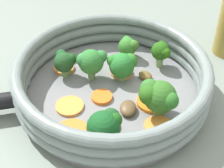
# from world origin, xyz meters

# --- Properties ---
(ground_plane) EXTENTS (4.00, 4.00, 0.00)m
(ground_plane) POSITION_xyz_m (0.00, 0.00, 0.00)
(ground_plane) COLOR gray
(skillet) EXTENTS (0.28, 0.28, 0.01)m
(skillet) POSITION_xyz_m (0.00, 0.00, 0.01)
(skillet) COLOR gray
(skillet) RESTS_ON ground_plane
(skillet_rim_wall) EXTENTS (0.29, 0.29, 0.05)m
(skillet_rim_wall) POSITION_xyz_m (0.00, 0.00, 0.04)
(skillet_rim_wall) COLOR gray
(skillet_rim_wall) RESTS_ON skillet
(skillet_rivet_left) EXTENTS (0.01, 0.01, 0.01)m
(skillet_rivet_left) POSITION_xyz_m (0.08, -0.10, 0.02)
(skillet_rivet_left) COLOR gray
(skillet_rivet_left) RESTS_ON skillet
(skillet_rivet_right) EXTENTS (0.01, 0.01, 0.01)m
(skillet_rivet_right) POSITION_xyz_m (0.13, -0.04, 0.02)
(skillet_rivet_right) COLOR gray
(skillet_rivet_right) RESTS_ON skillet
(carrot_slice_0) EXTENTS (0.04, 0.04, 0.00)m
(carrot_slice_0) POSITION_xyz_m (-0.04, -0.02, 0.02)
(carrot_slice_0) COLOR #EC923D
(carrot_slice_0) RESTS_ON skillet
(carrot_slice_1) EXTENTS (0.04, 0.04, 0.00)m
(carrot_slice_1) POSITION_xyz_m (0.07, -0.02, 0.02)
(carrot_slice_1) COLOR #EC963D
(carrot_slice_1) RESTS_ON skillet
(carrot_slice_2) EXTENTS (0.06, 0.06, 0.00)m
(carrot_slice_2) POSITION_xyz_m (0.01, 0.10, 0.02)
(carrot_slice_2) COLOR #F9903A
(carrot_slice_2) RESTS_ON skillet
(carrot_slice_3) EXTENTS (0.04, 0.04, 0.01)m
(carrot_slice_3) POSITION_xyz_m (0.02, 0.00, 0.02)
(carrot_slice_3) COLOR orange
(carrot_slice_3) RESTS_ON skillet
(carrot_slice_4) EXTENTS (0.05, 0.05, 0.00)m
(carrot_slice_4) POSITION_xyz_m (0.06, 0.05, 0.02)
(carrot_slice_4) COLOR orange
(carrot_slice_4) RESTS_ON skillet
(carrot_slice_5) EXTENTS (0.06, 0.06, 0.00)m
(carrot_slice_5) POSITION_xyz_m (0.10, 0.02, 0.01)
(carrot_slice_5) COLOR orange
(carrot_slice_5) RESTS_ON skillet
(carrot_slice_6) EXTENTS (0.04, 0.04, 0.01)m
(carrot_slice_6) POSITION_xyz_m (0.02, -0.09, 0.02)
(carrot_slice_6) COLOR orange
(carrot_slice_6) RESTS_ON skillet
(carrot_slice_7) EXTENTS (0.06, 0.06, 0.01)m
(carrot_slice_7) POSITION_xyz_m (-0.02, 0.06, 0.02)
(carrot_slice_7) COLOR orange
(carrot_slice_7) RESTS_ON skillet
(broccoli_floret_0) EXTENTS (0.03, 0.03, 0.05)m
(broccoli_floret_0) POSITION_xyz_m (-0.10, 0.01, 0.04)
(broccoli_floret_0) COLOR #83A463
(broccoli_floret_0) RESTS_ON skillet
(broccoli_floret_1) EXTENTS (0.05, 0.04, 0.05)m
(broccoli_floret_1) POSITION_xyz_m (0.08, 0.07, 0.05)
(broccoli_floret_1) COLOR #6DA458
(broccoli_floret_1) RESTS_ON skillet
(broccoli_floret_2) EXTENTS (0.03, 0.04, 0.04)m
(broccoli_floret_2) POSITION_xyz_m (0.02, -0.08, 0.04)
(broccoli_floret_2) COLOR #77A65A
(broccoli_floret_2) RESTS_ON skillet
(broccoli_floret_3) EXTENTS (0.05, 0.06, 0.06)m
(broccoli_floret_3) POSITION_xyz_m (-0.01, 0.08, 0.05)
(broccoli_floret_3) COLOR #61844B
(broccoli_floret_3) RESTS_ON skillet
(broccoli_floret_4) EXTENTS (0.05, 0.04, 0.05)m
(broccoli_floret_4) POSITION_xyz_m (-0.03, -0.01, 0.04)
(broccoli_floret_4) COLOR #89B067
(broccoli_floret_4) RESTS_ON skillet
(broccoli_floret_5) EXTENTS (0.05, 0.04, 0.05)m
(broccoli_floret_5) POSITION_xyz_m (-0.00, -0.05, 0.05)
(broccoli_floret_5) COLOR #759E5B
(broccoli_floret_5) RESTS_ON skillet
(broccoli_floret_6) EXTENTS (0.03, 0.04, 0.04)m
(broccoli_floret_6) POSITION_xyz_m (-0.08, -0.04, 0.04)
(broccoli_floret_6) COLOR #7A9D5D
(broccoli_floret_6) RESTS_ON skillet
(mushroom_piece_0) EXTENTS (0.04, 0.04, 0.01)m
(mushroom_piece_0) POSITION_xyz_m (0.01, 0.05, 0.02)
(mushroom_piece_0) COLOR brown
(mushroom_piece_0) RESTS_ON skillet
(mushroom_piece_1) EXTENTS (0.02, 0.03, 0.01)m
(mushroom_piece_1) POSITION_xyz_m (-0.06, 0.02, 0.02)
(mushroom_piece_1) COLOR brown
(mushroom_piece_1) RESTS_ON skillet
(mushroom_piece_2) EXTENTS (0.02, 0.03, 0.01)m
(mushroom_piece_2) POSITION_xyz_m (-0.04, 0.05, 0.02)
(mushroom_piece_2) COLOR olive
(mushroom_piece_2) RESTS_ON skillet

